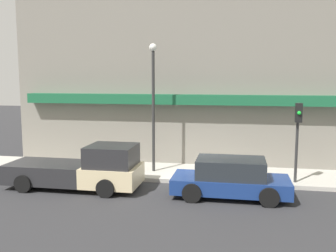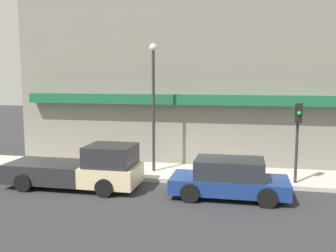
{
  "view_description": "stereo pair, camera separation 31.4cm",
  "coord_description": "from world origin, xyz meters",
  "views": [
    {
      "loc": [
        1.95,
        -15.73,
        4.63
      ],
      "look_at": [
        -1.23,
        1.24,
        2.38
      ],
      "focal_mm": 40.0,
      "sensor_mm": 36.0,
      "label": 1
    },
    {
      "loc": [
        2.26,
        -15.67,
        4.63
      ],
      "look_at": [
        -1.23,
        1.24,
        2.38
      ],
      "focal_mm": 40.0,
      "sensor_mm": 36.0,
      "label": 2
    }
  ],
  "objects": [
    {
      "name": "sidewalk",
      "position": [
        0.0,
        1.55,
        0.09
      ],
      "size": [
        36.0,
        3.1,
        0.18
      ],
      "color": "#B7B2A8",
      "rests_on": "ground"
    },
    {
      "name": "traffic_light",
      "position": [
        4.44,
        0.48,
        2.53
      ],
      "size": [
        0.28,
        0.42,
        3.4
      ],
      "color": "#2D2D2D",
      "rests_on": "sidewalk"
    },
    {
      "name": "building",
      "position": [
        0.01,
        4.59,
        5.24
      ],
      "size": [
        19.8,
        3.8,
        10.5
      ],
      "color": "gray",
      "rests_on": "ground"
    },
    {
      "name": "parked_car",
      "position": [
        1.74,
        -1.41,
        0.74
      ],
      "size": [
        4.5,
        2.09,
        1.52
      ],
      "rotation": [
        0.0,
        0.0,
        -0.02
      ],
      "color": "navy",
      "rests_on": "ground"
    },
    {
      "name": "street_lamp",
      "position": [
        -1.94,
        1.33,
        3.89
      ],
      "size": [
        0.36,
        0.36,
        6.0
      ],
      "color": "#2D2D2D",
      "rests_on": "sidewalk"
    },
    {
      "name": "fire_hydrant",
      "position": [
        0.23,
        0.84,
        0.52
      ],
      "size": [
        0.17,
        0.17,
        0.69
      ],
      "color": "yellow",
      "rests_on": "sidewalk"
    },
    {
      "name": "pickup_truck",
      "position": [
        -4.35,
        -1.41,
        0.82
      ],
      "size": [
        5.63,
        2.17,
        1.88
      ],
      "rotation": [
        0.0,
        0.0,
        0.01
      ],
      "color": "beige",
      "rests_on": "ground"
    },
    {
      "name": "ground_plane",
      "position": [
        0.0,
        0.0,
        0.0
      ],
      "size": [
        80.0,
        80.0,
        0.0
      ],
      "primitive_type": "plane",
      "color": "#2D2D30"
    }
  ]
}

